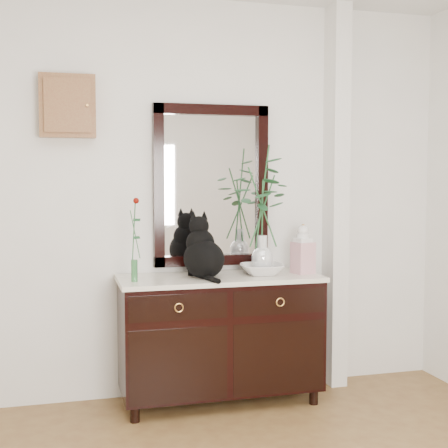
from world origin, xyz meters
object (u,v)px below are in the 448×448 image
object	(u,v)px
ginger_jar	(303,248)
cat	(204,246)
sideboard	(220,332)
lotus_bowl	(262,269)

from	to	relation	value
ginger_jar	cat	bearing A→B (deg)	-179.27
sideboard	cat	size ratio (longest dim) A/B	3.28
lotus_bowl	ginger_jar	size ratio (longest dim) A/B	0.86
cat	lotus_bowl	distance (m)	0.44
sideboard	cat	world-z (taller)	cat
sideboard	cat	distance (m)	0.59
cat	ginger_jar	distance (m)	0.69
sideboard	ginger_jar	size ratio (longest dim) A/B	3.95
sideboard	cat	bearing A→B (deg)	-162.12
cat	ginger_jar	size ratio (longest dim) A/B	1.20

